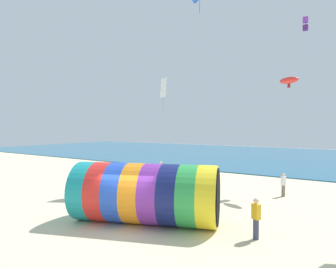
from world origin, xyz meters
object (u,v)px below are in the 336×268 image
at_px(kite_purple_box, 305,24).
at_px(bystander_mid_beach, 161,172).
at_px(kite_handler, 256,218).
at_px(kite_white_diamond, 163,88).
at_px(giant_inflatable_tube, 146,193).
at_px(kite_red_parafoil, 289,80).
at_px(bystander_far_left, 283,185).

bearing_deg(kite_purple_box, bystander_mid_beach, -149.32).
bearing_deg(kite_handler, kite_white_diamond, 140.68).
height_order(giant_inflatable_tube, kite_red_parafoil, kite_red_parafoil).
height_order(kite_handler, kite_white_diamond, kite_white_diamond).
xyz_separation_m(giant_inflatable_tube, bystander_far_left, (4.27, 9.61, -0.67)).
relative_size(kite_red_parafoil, bystander_far_left, 1.05).
bearing_deg(giant_inflatable_tube, kite_red_parafoil, 68.55).
height_order(kite_handler, kite_red_parafoil, kite_red_parafoil).
bearing_deg(bystander_far_left, kite_purple_box, 86.23).
distance_m(kite_purple_box, bystander_mid_beach, 16.96).
relative_size(kite_handler, bystander_far_left, 1.11).
relative_size(giant_inflatable_tube, kite_white_diamond, 2.69).
relative_size(giant_inflatable_tube, bystander_mid_beach, 4.21).
xyz_separation_m(kite_handler, kite_white_diamond, (-10.97, 8.99, 7.18)).
distance_m(giant_inflatable_tube, kite_red_parafoil, 13.41).
bearing_deg(kite_purple_box, kite_handler, -87.91).
bearing_deg(kite_red_parafoil, bystander_mid_beach, -169.46).
height_order(kite_white_diamond, bystander_far_left, kite_white_diamond).
xyz_separation_m(giant_inflatable_tube, bystander_mid_beach, (-5.54, 9.07, -0.53)).
distance_m(kite_white_diamond, bystander_mid_beach, 7.20).
xyz_separation_m(giant_inflatable_tube, kite_white_diamond, (-5.83, 9.90, 6.61)).
bearing_deg(kite_white_diamond, kite_purple_box, 26.47).
bearing_deg(kite_white_diamond, giant_inflatable_tube, -59.53).
bearing_deg(kite_white_diamond, kite_red_parafoil, 5.66).
distance_m(giant_inflatable_tube, kite_handler, 5.26).
bearing_deg(kite_red_parafoil, giant_inflatable_tube, -111.45).
xyz_separation_m(kite_purple_box, kite_white_diamond, (-10.45, -5.21, -5.01)).
xyz_separation_m(kite_handler, kite_red_parafoil, (-0.86, 9.99, 7.10)).
distance_m(kite_purple_box, bystander_far_left, 13.47).
bearing_deg(bystander_far_left, giant_inflatable_tube, -113.93).
distance_m(giant_inflatable_tube, kite_white_diamond, 13.26).
bearing_deg(kite_white_diamond, kite_handler, -39.32).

